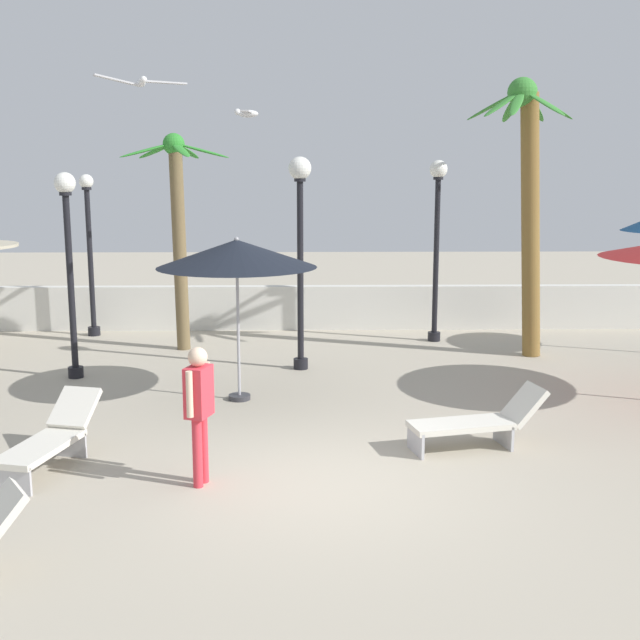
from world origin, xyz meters
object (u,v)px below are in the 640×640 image
at_px(lamp_post_0, 90,246).
at_px(lounge_chair_2, 50,438).
at_px(patio_umbrella_3, 237,254).
at_px(lamp_post_1, 300,228).
at_px(lamp_post_3, 437,227).
at_px(palm_tree_0, 178,217).
at_px(lounge_chair_1, 478,421).
at_px(lamp_post_2, 69,250).
at_px(seagull_2, 141,82).
at_px(guest_0, 199,402).
at_px(seagull_0, 247,113).
at_px(palm_tree_1, 528,190).

height_order(lamp_post_0, lounge_chair_2, lamp_post_0).
relative_size(patio_umbrella_3, lamp_post_1, 0.68).
relative_size(lamp_post_3, lounge_chair_2, 2.04).
height_order(lamp_post_3, lounge_chair_2, lamp_post_3).
bearing_deg(palm_tree_0, lounge_chair_1, -51.36).
distance_m(palm_tree_0, lamp_post_0, 2.79).
bearing_deg(lamp_post_2, lamp_post_3, 23.33).
xyz_separation_m(lamp_post_3, seagull_2, (-5.30, -5.21, 2.50)).
xyz_separation_m(lamp_post_0, guest_0, (3.63, -8.99, -1.04)).
bearing_deg(guest_0, lamp_post_0, 111.99).
height_order(lamp_post_1, seagull_0, seagull_0).
bearing_deg(seagull_2, lounge_chair_1, -20.54).
bearing_deg(lamp_post_1, guest_0, -101.68).
height_order(patio_umbrella_3, lounge_chair_1, patio_umbrella_3).
xyz_separation_m(lamp_post_3, seagull_0, (-3.80, -4.46, 2.11)).
height_order(guest_0, seagull_0, seagull_0).
xyz_separation_m(lounge_chair_1, lounge_chair_2, (-5.66, -0.63, 0.01)).
xyz_separation_m(patio_umbrella_3, lamp_post_0, (-3.80, 5.33, -0.35)).
xyz_separation_m(patio_umbrella_3, palm_tree_0, (-1.54, 3.86, 0.38)).
height_order(lounge_chair_1, guest_0, guest_0).
bearing_deg(palm_tree_1, seagull_2, -151.38).
xyz_separation_m(palm_tree_0, lamp_post_0, (-2.26, 1.47, -0.73)).
bearing_deg(guest_0, lamp_post_3, 63.17).
distance_m(lamp_post_3, lounge_chair_1, 7.35).
bearing_deg(patio_umbrella_3, lamp_post_0, 125.49).
height_order(lamp_post_2, lounge_chair_2, lamp_post_2).
distance_m(patio_umbrella_3, palm_tree_0, 4.17).
height_order(lamp_post_2, guest_0, lamp_post_2).
relative_size(palm_tree_1, lounge_chair_2, 2.85).
xyz_separation_m(lamp_post_2, lounge_chair_2, (0.97, -4.56, -1.97)).
height_order(lamp_post_3, seagull_0, seagull_0).
bearing_deg(lamp_post_0, lounge_chair_1, -46.80).
relative_size(palm_tree_1, seagull_0, 6.13).
bearing_deg(lounge_chair_2, lamp_post_2, 101.98).
height_order(patio_umbrella_3, seagull_2, seagull_2).
relative_size(lamp_post_0, lamp_post_2, 0.98).
distance_m(lamp_post_2, seagull_0, 4.28).
relative_size(palm_tree_0, palm_tree_1, 0.81).
xyz_separation_m(lamp_post_1, lounge_chair_1, (2.46, -4.51, -2.33)).
bearing_deg(lamp_post_3, seagull_0, -130.47).
bearing_deg(guest_0, seagull_2, 110.52).
bearing_deg(lamp_post_2, lounge_chair_2, -78.02).
relative_size(lamp_post_2, lounge_chair_2, 1.92).
bearing_deg(seagull_2, patio_umbrella_3, 25.75).
height_order(lounge_chair_2, guest_0, guest_0).
bearing_deg(lounge_chair_2, guest_0, -16.70).
xyz_separation_m(patio_umbrella_3, lamp_post_1, (1.02, 2.09, 0.27)).
bearing_deg(seagull_2, lounge_chair_2, -109.83).
xyz_separation_m(lamp_post_3, lounge_chair_2, (-6.18, -7.64, -2.16)).
relative_size(palm_tree_0, seagull_0, 4.98).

